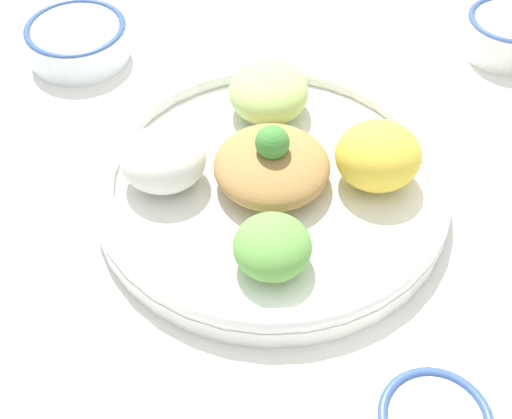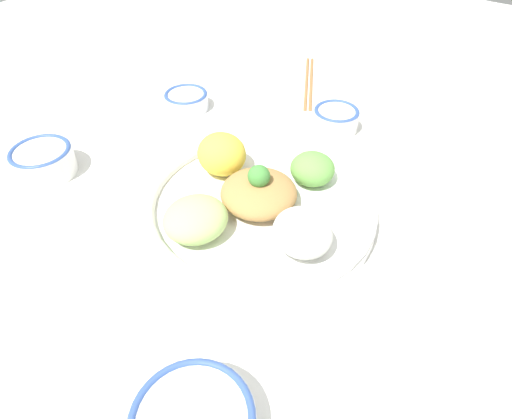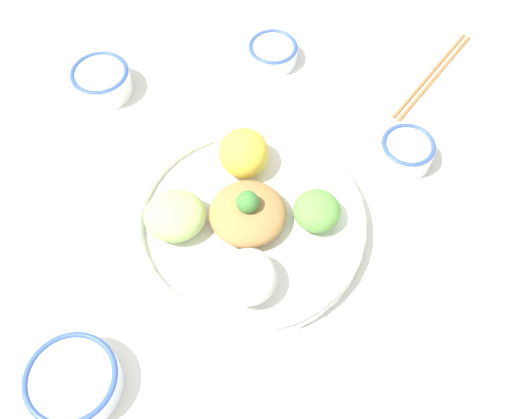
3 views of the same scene
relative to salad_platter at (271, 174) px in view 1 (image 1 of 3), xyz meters
name	(u,v)px [view 1 (image 1 of 3)]	position (x,y,z in m)	size (l,w,h in m)	color
ground_plane	(271,196)	(0.00, 0.00, -0.03)	(2.40, 2.40, 0.00)	white
salad_platter	(271,174)	(0.00, 0.00, 0.00)	(0.33, 0.33, 0.09)	white
rice_bowl_blue	(506,32)	(-0.12, 0.33, 0.00)	(0.09, 0.09, 0.05)	white
sauce_bowl_dark	(77,39)	(-0.27, -0.13, 0.00)	(0.11, 0.11, 0.04)	white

